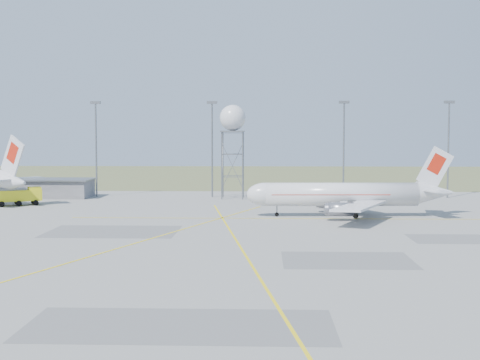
{
  "coord_description": "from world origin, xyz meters",
  "views": [
    {
      "loc": [
        0.9,
        -76.4,
        13.63
      ],
      "look_at": [
        -3.14,
        40.0,
        5.48
      ],
      "focal_mm": 50.0,
      "sensor_mm": 36.0,
      "label": 1
    }
  ],
  "objects": [
    {
      "name": "building_grey",
      "position": [
        -45.0,
        64.0,
        1.97
      ],
      "size": [
        19.0,
        10.0,
        3.9
      ],
      "color": "gray",
      "rests_on": "ground"
    },
    {
      "name": "mast_c",
      "position": [
        18.0,
        66.0,
        12.07
      ],
      "size": [
        2.2,
        0.5,
        20.5
      ],
      "color": "slate",
      "rests_on": "ground"
    },
    {
      "name": "mast_b",
      "position": [
        -10.0,
        66.0,
        12.07
      ],
      "size": [
        2.2,
        0.5,
        20.5
      ],
      "color": "slate",
      "rests_on": "ground"
    },
    {
      "name": "mast_d",
      "position": [
        40.0,
        66.0,
        12.07
      ],
      "size": [
        2.2,
        0.5,
        20.5
      ],
      "color": "slate",
      "rests_on": "ground"
    },
    {
      "name": "grass_strip",
      "position": [
        0.0,
        140.0,
        0.01
      ],
      "size": [
        400.0,
        120.0,
        0.03
      ],
      "primitive_type": "cube",
      "color": "#506235",
      "rests_on": "ground"
    },
    {
      "name": "fire_truck",
      "position": [
        -45.24,
        47.8,
        1.64
      ],
      "size": [
        8.92,
        6.34,
        3.42
      ],
      "rotation": [
        0.0,
        0.0,
        0.46
      ],
      "color": "yellow",
      "rests_on": "ground"
    },
    {
      "name": "airliner_main",
      "position": [
        14.31,
        33.18,
        3.54
      ],
      "size": [
        34.01,
        33.05,
        11.57
      ],
      "rotation": [
        0.0,
        0.0,
        3.18
      ],
      "color": "silver",
      "rests_on": "ground"
    },
    {
      "name": "radar_tower",
      "position": [
        -5.47,
        62.97,
        10.98
      ],
      "size": [
        5.4,
        5.4,
        19.57
      ],
      "color": "slate",
      "rests_on": "ground"
    },
    {
      "name": "ground",
      "position": [
        0.0,
        0.0,
        0.0
      ],
      "size": [
        400.0,
        400.0,
        0.0
      ],
      "primitive_type": "plane",
      "color": "gray",
      "rests_on": "ground"
    },
    {
      "name": "mast_a",
      "position": [
        -35.0,
        66.0,
        12.07
      ],
      "size": [
        2.2,
        0.5,
        20.5
      ],
      "color": "slate",
      "rests_on": "ground"
    }
  ]
}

